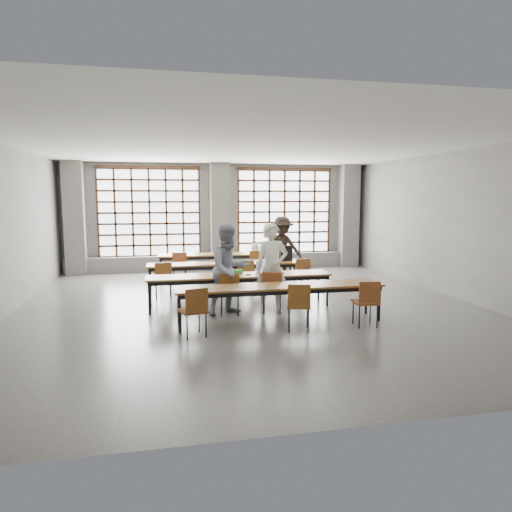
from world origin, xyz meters
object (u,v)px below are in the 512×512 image
at_px(chair_back_left, 179,264).
at_px(chair_mid_right, 301,272).
at_px(chair_mid_centre, 246,273).
at_px(plastic_bag, 255,248).
at_px(chair_mid_left, 163,276).
at_px(laptop_back, 269,250).
at_px(chair_front_right, 272,288).
at_px(red_pouch, 193,308).
at_px(laptop_front, 264,270).
at_px(mouse, 282,272).
at_px(desk_row_b, 226,265).
at_px(phone, 248,275).
at_px(student_female, 229,269).
at_px(student_back, 282,248).
at_px(desk_row_c, 240,277).
at_px(desk_row_a, 226,256).
at_px(chair_near_right, 367,299).
at_px(chair_near_left, 195,307).
at_px(chair_back_right, 283,261).
at_px(green_box, 237,272).
at_px(desk_row_d, 280,289).
at_px(backpack, 286,253).
at_px(chair_near_mid, 299,302).
at_px(chair_front_left, 230,290).
at_px(student_male, 272,268).

bearing_deg(chair_back_left, chair_mid_right, -32.62).
height_order(chair_mid_centre, plastic_bag, plastic_bag).
height_order(chair_mid_left, laptop_back, laptop_back).
relative_size(chair_back_left, chair_front_right, 1.00).
height_order(laptop_back, red_pouch, laptop_back).
bearing_deg(laptop_front, mouse, -18.40).
relative_size(desk_row_b, phone, 30.77).
height_order(desk_row_b, laptop_back, laptop_back).
xyz_separation_m(desk_row_b, chair_front_right, (0.61, -2.49, -0.13)).
relative_size(chair_mid_right, student_female, 0.47).
bearing_deg(student_back, chair_back_left, 177.62).
relative_size(chair_mid_right, phone, 6.77).
distance_m(desk_row_c, chair_back_left, 3.35).
bearing_deg(desk_row_a, chair_mid_centre, -86.95).
height_order(chair_near_right, mouse, chair_near_right).
bearing_deg(chair_near_right, chair_mid_right, 94.83).
distance_m(chair_near_left, mouse, 2.86).
height_order(chair_back_right, chair_near_left, same).
distance_m(student_back, green_box, 3.70).
xyz_separation_m(desk_row_d, phone, (-0.38, 1.26, 0.07)).
relative_size(desk_row_b, green_box, 16.00).
bearing_deg(chair_mid_right, backpack, 107.52).
distance_m(chair_near_right, green_box, 2.96).
height_order(student_back, laptop_front, student_back).
distance_m(chair_back_right, backpack, 1.30).
height_order(student_female, mouse, student_female).
bearing_deg(chair_near_left, backpack, 55.46).
xyz_separation_m(chair_back_right, chair_mid_left, (-3.46, -1.89, 0.00)).
distance_m(desk_row_b, chair_near_left, 4.01).
relative_size(chair_mid_centre, chair_near_mid, 1.00).
relative_size(student_female, student_back, 1.01).
xyz_separation_m(chair_front_left, red_pouch, (-0.83, -1.28, -0.04)).
bearing_deg(chair_back_right, backpack, -102.18).
height_order(desk_row_a, chair_back_right, chair_back_right).
bearing_deg(chair_mid_left, chair_front_right, -40.19).
height_order(chair_front_left, red_pouch, chair_front_left).
height_order(chair_back_right, mouse, chair_back_right).
relative_size(chair_mid_left, chair_near_mid, 1.00).
bearing_deg(mouse, student_male, -126.10).
xyz_separation_m(chair_near_left, backpack, (2.69, 3.90, 0.39)).
height_order(student_male, student_back, student_male).
bearing_deg(desk_row_b, laptop_back, 51.06).
bearing_deg(red_pouch, chair_near_left, -74.71).
distance_m(chair_back_right, phone, 3.63).
xyz_separation_m(chair_front_right, student_female, (-0.88, 0.13, 0.40)).
relative_size(chair_mid_right, laptop_back, 2.21).
bearing_deg(chair_front_right, chair_mid_left, 139.81).
bearing_deg(chair_mid_right, plastic_bag, 104.29).
bearing_deg(student_male, plastic_bag, 84.98).
xyz_separation_m(chair_mid_right, chair_near_right, (0.27, -3.23, 0.00)).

